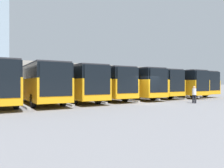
{
  "coord_description": "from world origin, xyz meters",
  "views": [
    {
      "loc": [
        14.38,
        14.8,
        1.83
      ],
      "look_at": [
        0.19,
        -5.74,
        1.76
      ],
      "focal_mm": 35.0,
      "sensor_mm": 36.0,
      "label": 1
    }
  ],
  "objects_px": {
    "bus_1": "(167,83)",
    "bus_6": "(38,83)",
    "bus_0": "(179,83)",
    "bus_4": "(99,83)",
    "bus_2": "(144,83)",
    "bus_5": "(72,83)",
    "pedestrian": "(194,94)",
    "bus_3": "(126,83)"
  },
  "relations": [
    {
      "from": "bus_5",
      "to": "bus_3",
      "type": "bearing_deg",
      "value": -175.55
    },
    {
      "from": "bus_1",
      "to": "pedestrian",
      "type": "relative_size",
      "value": 7.4
    },
    {
      "from": "bus_3",
      "to": "bus_4",
      "type": "distance_m",
      "value": 3.49
    },
    {
      "from": "bus_3",
      "to": "bus_6",
      "type": "height_order",
      "value": "same"
    },
    {
      "from": "bus_2",
      "to": "bus_0",
      "type": "bearing_deg",
      "value": -177.02
    },
    {
      "from": "bus_4",
      "to": "pedestrian",
      "type": "relative_size",
      "value": 7.4
    },
    {
      "from": "bus_1",
      "to": "bus_6",
      "type": "distance_m",
      "value": 17.26
    },
    {
      "from": "bus_2",
      "to": "bus_3",
      "type": "relative_size",
      "value": 1.0
    },
    {
      "from": "bus_2",
      "to": "bus_6",
      "type": "bearing_deg",
      "value": 8.09
    },
    {
      "from": "bus_0",
      "to": "bus_5",
      "type": "xyz_separation_m",
      "value": [
        17.26,
        0.47,
        0.0
      ]
    },
    {
      "from": "bus_4",
      "to": "pedestrian",
      "type": "distance_m",
      "value": 10.09
    },
    {
      "from": "bus_1",
      "to": "bus_4",
      "type": "xyz_separation_m",
      "value": [
        10.36,
        -0.68,
        0.0
      ]
    },
    {
      "from": "bus_3",
      "to": "bus_6",
      "type": "bearing_deg",
      "value": 6.1
    },
    {
      "from": "bus_1",
      "to": "pedestrian",
      "type": "distance_m",
      "value": 9.74
    },
    {
      "from": "pedestrian",
      "to": "bus_4",
      "type": "bearing_deg",
      "value": 170.64
    },
    {
      "from": "bus_2",
      "to": "bus_5",
      "type": "xyz_separation_m",
      "value": [
        10.36,
        0.62,
        0.0
      ]
    },
    {
      "from": "bus_4",
      "to": "bus_5",
      "type": "bearing_deg",
      "value": 12.6
    },
    {
      "from": "bus_2",
      "to": "bus_6",
      "type": "distance_m",
      "value": 13.84
    },
    {
      "from": "bus_2",
      "to": "bus_5",
      "type": "distance_m",
      "value": 10.37
    },
    {
      "from": "bus_3",
      "to": "bus_4",
      "type": "height_order",
      "value": "same"
    },
    {
      "from": "bus_3",
      "to": "pedestrian",
      "type": "relative_size",
      "value": 7.4
    },
    {
      "from": "bus_3",
      "to": "bus_4",
      "type": "bearing_deg",
      "value": -3.7
    },
    {
      "from": "bus_2",
      "to": "bus_5",
      "type": "relative_size",
      "value": 1.0
    },
    {
      "from": "bus_2",
      "to": "bus_6",
      "type": "height_order",
      "value": "same"
    },
    {
      "from": "bus_3",
      "to": "bus_4",
      "type": "relative_size",
      "value": 1.0
    },
    {
      "from": "bus_0",
      "to": "bus_1",
      "type": "bearing_deg",
      "value": 14.77
    },
    {
      "from": "bus_0",
      "to": "bus_6",
      "type": "relative_size",
      "value": 1.0
    },
    {
      "from": "bus_4",
      "to": "pedestrian",
      "type": "height_order",
      "value": "bus_4"
    },
    {
      "from": "bus_0",
      "to": "bus_4",
      "type": "bearing_deg",
      "value": 4.07
    },
    {
      "from": "bus_0",
      "to": "bus_1",
      "type": "height_order",
      "value": "same"
    },
    {
      "from": "bus_0",
      "to": "bus_5",
      "type": "relative_size",
      "value": 1.0
    },
    {
      "from": "bus_5",
      "to": "bus_4",
      "type": "bearing_deg",
      "value": -167.4
    },
    {
      "from": "bus_2",
      "to": "bus_4",
      "type": "relative_size",
      "value": 1.0
    },
    {
      "from": "bus_1",
      "to": "bus_5",
      "type": "relative_size",
      "value": 1.0
    },
    {
      "from": "bus_2",
      "to": "pedestrian",
      "type": "xyz_separation_m",
      "value": [
        1.95,
        8.84,
        -1.05
      ]
    },
    {
      "from": "pedestrian",
      "to": "bus_5",
      "type": "bearing_deg",
      "value": -173.3
    },
    {
      "from": "bus_1",
      "to": "bus_3",
      "type": "relative_size",
      "value": 1.0
    },
    {
      "from": "bus_0",
      "to": "bus_3",
      "type": "xyz_separation_m",
      "value": [
        10.36,
        0.44,
        0.0
      ]
    },
    {
      "from": "bus_6",
      "to": "bus_5",
      "type": "bearing_deg",
      "value": -170.62
    },
    {
      "from": "bus_5",
      "to": "bus_0",
      "type": "bearing_deg",
      "value": -174.21
    },
    {
      "from": "bus_1",
      "to": "bus_4",
      "type": "relative_size",
      "value": 1.0
    },
    {
      "from": "bus_0",
      "to": "bus_3",
      "type": "relative_size",
      "value": 1.0
    }
  ]
}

